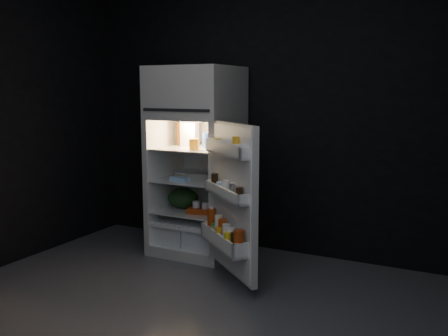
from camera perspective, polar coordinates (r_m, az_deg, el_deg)
The scene contains 17 objects.
floor at distance 3.62m, azimuth -4.41°, elevation -16.76°, with size 4.00×3.40×0.00m, color #515156.
wall_back at distance 4.79m, azimuth 6.14°, elevation 6.31°, with size 4.00×0.00×2.70m, color black.
refrigerator at distance 4.77m, azimuth -3.05°, elevation 1.58°, with size 0.76×0.71×1.78m.
fridge_door at distance 3.97m, azimuth 0.80°, elevation -3.98°, with size 0.67×0.61×1.22m.
milk_jug at distance 4.83m, azimuth -3.95°, elevation 3.93°, with size 0.15×0.15×0.24m, color white.
mayo_jar at distance 4.70m, azimuth -1.75°, elevation 3.19°, with size 0.12×0.12×0.14m, color #2045AD.
jam_jar at distance 4.62m, azimuth -0.75°, elevation 3.03°, with size 0.10×0.10×0.13m, color black.
amber_bottle at distance 4.96m, azimuth -5.02°, elevation 3.94°, with size 0.08×0.08×0.22m, color #B9681D.
small_carton at distance 4.55m, azimuth -3.42°, elevation 2.74°, with size 0.08×0.06×0.10m, color orange.
egg_carton at distance 4.64m, azimuth -2.41°, elevation -1.05°, with size 0.31×0.12×0.07m, color gray.
pie at distance 4.91m, azimuth -3.91°, elevation -0.70°, with size 0.32×0.32×0.04m, color tan.
flat_package at distance 4.65m, azimuth -5.07°, elevation -1.25°, with size 0.18×0.09×0.04m, color #99C1EC.
wrapped_pkg at distance 4.77m, azimuth 0.08°, elevation -0.90°, with size 0.13×0.11×0.05m, color beige.
produce_bag at distance 4.87m, azimuth -4.70°, elevation -3.44°, with size 0.30×0.26×0.20m, color #193815.
yogurt_tray at distance 4.67m, azimuth -2.56°, elevation -4.89°, with size 0.26×0.14×0.05m, color #A4370E.
small_can_red at distance 4.86m, azimuth -0.56°, elevation -4.08°, with size 0.07×0.07×0.09m, color #A4370E.
small_can_silver at distance 4.80m, azimuth -0.33°, elevation -4.24°, with size 0.06×0.06×0.09m, color silver.
Camera 1 is at (1.72, -2.77, 1.57)m, focal length 40.00 mm.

